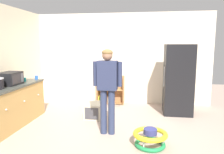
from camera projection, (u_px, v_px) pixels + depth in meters
The scene contains 14 objects.
ground_plane at pixel (110, 132), 4.41m from camera, with size 12.00×12.00×0.00m, color #B79F8E.
back_wall at pixel (122, 59), 6.49m from camera, with size 5.20×0.06×2.70m, color #F2E1C6.
left_side_wall at pixel (12, 62), 5.39m from camera, with size 0.06×2.99×2.70m, color #F2E2C1.
kitchen_counter at pixel (11, 105), 4.70m from camera, with size 0.65×1.91×0.90m.
refrigerator at pixel (178, 79), 5.48m from camera, with size 0.73×0.68×1.78m.
bookshelf at pixel (109, 92), 6.50m from camera, with size 0.80×0.28×0.85m.
standing_person at pixel (107, 84), 4.17m from camera, with size 0.57×0.22×1.68m.
baby_walker at pixel (150, 137), 3.75m from camera, with size 0.60×0.60×0.32m.
pet_carrier at pixel (94, 110), 5.26m from camera, with size 0.42×0.55×0.36m.
microwave at pixel (10, 79), 4.66m from camera, with size 0.37×0.48×0.28m.
green_cup at pixel (16, 80), 5.01m from camera, with size 0.08×0.08×0.10m, color green.
orange_cup at pixel (21, 79), 5.23m from camera, with size 0.08×0.08×0.10m, color orange.
teal_cup at pixel (24, 80), 5.10m from camera, with size 0.08×0.08×0.10m, color teal.
blue_cup at pixel (36, 77), 5.43m from camera, with size 0.08×0.08×0.10m, color blue.
Camera 1 is at (0.67, -4.14, 1.76)m, focal length 34.46 mm.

